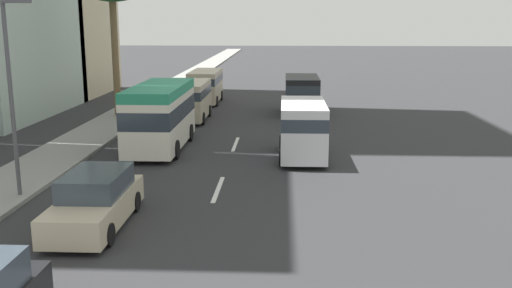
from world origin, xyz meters
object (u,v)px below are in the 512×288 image
at_px(van_fourth, 190,98).
at_px(van_sixth, 303,127).
at_px(minibus_lead, 160,114).
at_px(car_second, 95,201).
at_px(pedestrian_near_lamp, 122,102).
at_px(street_lamp, 12,74).
at_px(van_seventh, 302,92).
at_px(van_third, 206,85).

distance_m(van_fourth, van_sixth, 11.49).
height_order(minibus_lead, car_second, minibus_lead).
xyz_separation_m(pedestrian_near_lamp, street_lamp, (-16.43, -1.13, 3.23)).
relative_size(van_sixth, pedestrian_near_lamp, 2.95).
height_order(minibus_lead, van_sixth, minibus_lead).
bearing_deg(van_sixth, pedestrian_near_lamp, 47.12).
xyz_separation_m(car_second, van_fourth, (18.29, 0.15, 0.57)).
distance_m(van_sixth, van_seventh, 12.35).
bearing_deg(van_fourth, car_second, 0.47).
xyz_separation_m(van_fourth, van_sixth, (-9.47, -6.52, 0.08)).
bearing_deg(minibus_lead, van_sixth, 77.07).
relative_size(car_second, van_seventh, 0.97).
height_order(car_second, van_fourth, van_fourth).
xyz_separation_m(minibus_lead, van_sixth, (-1.52, -6.60, -0.25)).
height_order(van_seventh, street_lamp, street_lamp).
bearing_deg(car_second, van_seventh, 162.42).
bearing_deg(minibus_lead, car_second, 1.28).
relative_size(minibus_lead, car_second, 1.44).
xyz_separation_m(minibus_lead, pedestrian_near_lamp, (8.55, 4.24, -0.66)).
bearing_deg(minibus_lead, van_fourth, 179.41).
relative_size(minibus_lead, street_lamp, 1.02).
bearing_deg(van_seventh, minibus_lead, 147.35).
height_order(minibus_lead, van_seventh, minibus_lead).
relative_size(van_sixth, van_seventh, 0.97).
relative_size(car_second, van_third, 0.87).
height_order(minibus_lead, pedestrian_near_lamp, minibus_lead).
bearing_deg(van_third, van_fourth, 0.11).
relative_size(van_seventh, street_lamp, 0.72).
xyz_separation_m(van_fourth, van_seventh, (2.88, -6.86, 0.04)).
bearing_deg(van_sixth, street_lamp, 123.25).
bearing_deg(car_second, pedestrian_near_lamp, -166.69).
bearing_deg(pedestrian_near_lamp, van_third, -43.76).
relative_size(van_seventh, pedestrian_near_lamp, 3.03).
bearing_deg(van_fourth, street_lamp, -11.37).
distance_m(minibus_lead, van_seventh, 12.86).
height_order(van_fourth, street_lamp, street_lamp).
xyz_separation_m(van_third, street_lamp, (-23.19, 3.17, 2.89)).
xyz_separation_m(van_fourth, pedestrian_near_lamp, (0.60, 4.32, -0.33)).
bearing_deg(street_lamp, minibus_lead, -21.50).
xyz_separation_m(car_second, pedestrian_near_lamp, (18.89, 4.47, 0.24)).
relative_size(van_third, pedestrian_near_lamp, 3.38).
bearing_deg(van_seventh, street_lamp, 151.77).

